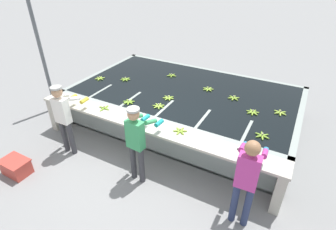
{
  "coord_description": "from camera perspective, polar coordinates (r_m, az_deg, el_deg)",
  "views": [
    {
      "loc": [
        2.44,
        -3.36,
        3.73
      ],
      "look_at": [
        0.0,
        1.12,
        0.61
      ],
      "focal_mm": 28.0,
      "sensor_mm": 36.0,
      "label": 1
    }
  ],
  "objects": [
    {
      "name": "banana_bunch_floating_0",
      "position": [
        5.14,
        19.81,
        -4.24
      ],
      "size": [
        0.28,
        0.28,
        0.08
      ],
      "color": "#7FAD33",
      "rests_on": "wash_tank"
    },
    {
      "name": "banana_bunch_floating_10",
      "position": [
        5.78,
        -2.07,
        1.98
      ],
      "size": [
        0.28,
        0.28,
        0.08
      ],
      "color": "#93BC3D",
      "rests_on": "wash_tank"
    },
    {
      "name": "banana_bunch_ledge_0",
      "position": [
        5.85,
        -13.7,
        1.48
      ],
      "size": [
        0.28,
        0.28,
        0.08
      ],
      "color": "#7FAD33",
      "rests_on": "work_ledge"
    },
    {
      "name": "crate",
      "position": [
        6.07,
        -30.18,
        -9.7
      ],
      "size": [
        0.55,
        0.39,
        0.32
      ],
      "color": "#B73D33",
      "rests_on": "ground"
    },
    {
      "name": "banana_bunch_floating_4",
      "position": [
        7.18,
        -9.28,
        7.71
      ],
      "size": [
        0.28,
        0.28,
        0.08
      ],
      "color": "#7FAD33",
      "rests_on": "wash_tank"
    },
    {
      "name": "banana_bunch_floating_9",
      "position": [
        6.61,
        8.71,
        5.61
      ],
      "size": [
        0.28,
        0.28,
        0.08
      ],
      "color": "#93BC3D",
      "rests_on": "wash_tank"
    },
    {
      "name": "wash_tank",
      "position": [
        6.77,
        3.66,
        2.19
      ],
      "size": [
        5.41,
        3.18,
        0.88
      ],
      "color": "gray",
      "rests_on": "ground"
    },
    {
      "name": "ground_plane",
      "position": [
        5.58,
        -5.62,
        -10.72
      ],
      "size": [
        80.0,
        80.0,
        0.0
      ],
      "primitive_type": "plane",
      "color": "gray",
      "rests_on": "ground"
    },
    {
      "name": "worker_1",
      "position": [
        4.7,
        -6.83,
        -5.08
      ],
      "size": [
        0.44,
        0.73,
        1.58
      ],
      "color": "#38383D",
      "rests_on": "ground"
    },
    {
      "name": "banana_bunch_floating_6",
      "position": [
        6.12,
        0.09,
        3.76
      ],
      "size": [
        0.28,
        0.28,
        0.08
      ],
      "color": "#93BC3D",
      "rests_on": "wash_tank"
    },
    {
      "name": "banana_bunch_ledge_1",
      "position": [
        4.96,
        2.66,
        -3.47
      ],
      "size": [
        0.27,
        0.28,
        0.08
      ],
      "color": "#8CB738",
      "rests_on": "work_ledge"
    },
    {
      "name": "banana_bunch_floating_8",
      "position": [
        6.01,
        -8.57,
        2.85
      ],
      "size": [
        0.28,
        0.28,
        0.08
      ],
      "color": "#7FAD33",
      "rests_on": "wash_tank"
    },
    {
      "name": "banana_bunch_floating_2",
      "position": [
        7.32,
        0.78,
        8.61
      ],
      "size": [
        0.27,
        0.28,
        0.08
      ],
      "color": "#8CB738",
      "rests_on": "wash_tank"
    },
    {
      "name": "support_post_left",
      "position": [
        7.52,
        -25.79,
        11.9
      ],
      "size": [
        0.09,
        0.09,
        3.2
      ],
      "color": "slate",
      "rests_on": "ground"
    },
    {
      "name": "banana_bunch_floating_5",
      "position": [
        6.3,
        14.09,
        3.62
      ],
      "size": [
        0.26,
        0.28,
        0.08
      ],
      "color": "#8CB738",
      "rests_on": "wash_tank"
    },
    {
      "name": "banana_bunch_floating_1",
      "position": [
        7.37,
        -14.63,
        7.73
      ],
      "size": [
        0.28,
        0.28,
        0.08
      ],
      "color": "#9EC642",
      "rests_on": "wash_tank"
    },
    {
      "name": "worker_0",
      "position": [
        5.77,
        -21.75,
        0.2
      ],
      "size": [
        0.43,
        0.72,
        1.58
      ],
      "color": "#38383D",
      "rests_on": "ground"
    },
    {
      "name": "banana_bunch_floating_7",
      "position": [
        5.83,
        17.94,
        0.58
      ],
      "size": [
        0.28,
        0.28,
        0.08
      ],
      "color": "#8CB738",
      "rests_on": "wash_tank"
    },
    {
      "name": "work_ledge",
      "position": [
        5.32,
        -4.64,
        -4.14
      ],
      "size": [
        5.41,
        0.45,
        0.88
      ],
      "color": "#B7B2A3",
      "rests_on": "ground"
    },
    {
      "name": "knife_0",
      "position": [
        4.67,
        16.19,
        -7.64
      ],
      "size": [
        0.35,
        0.08,
        0.02
      ],
      "color": "silver",
      "rests_on": "work_ledge"
    },
    {
      "name": "worker_2",
      "position": [
        4.09,
        16.79,
        -12.65
      ],
      "size": [
        0.42,
        0.72,
        1.63
      ],
      "color": "navy",
      "rests_on": "ground"
    },
    {
      "name": "banana_bunch_floating_3",
      "position": [
        6.02,
        23.22,
        0.49
      ],
      "size": [
        0.28,
        0.28,
        0.08
      ],
      "color": "#9EC642",
      "rests_on": "wash_tank"
    }
  ]
}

